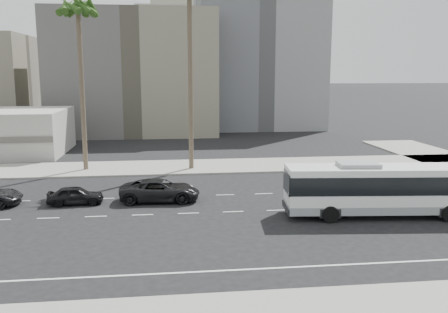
{
  "coord_description": "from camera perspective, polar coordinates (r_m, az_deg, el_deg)",
  "views": [
    {
      "loc": [
        -7.26,
        -30.61,
        9.27
      ],
      "look_at": [
        -3.14,
        4.0,
        3.08
      ],
      "focal_mm": 38.34,
      "sensor_mm": 36.0,
      "label": 1
    }
  ],
  "objects": [
    {
      "name": "civic_tower",
      "position": [
        282.22,
        -5.92,
        16.03
      ],
      "size": [
        42.0,
        42.0,
        129.0
      ],
      "color": "#B7B49F",
      "rests_on": "ground"
    },
    {
      "name": "car_a",
      "position": [
        35.04,
        -7.66,
        -4.01
      ],
      "size": [
        2.93,
        5.88,
        1.6
      ],
      "primitive_type": "imported",
      "rotation": [
        0.0,
        0.0,
        1.52
      ],
      "color": "black",
      "rests_on": "ground"
    },
    {
      "name": "city_bus",
      "position": [
        32.57,
        18.26,
        -3.59
      ],
      "size": [
        12.53,
        3.88,
        3.54
      ],
      "rotation": [
        0.0,
        0.0,
        -0.09
      ],
      "color": "white",
      "rests_on": "ground"
    },
    {
      "name": "midrise_gray_center",
      "position": [
        84.09,
        3.76,
        12.6
      ],
      "size": [
        20.0,
        20.0,
        26.0
      ],
      "primitive_type": "cube",
      "color": "slate",
      "rests_on": "ground"
    },
    {
      "name": "car_b",
      "position": [
        35.52,
        -17.3,
        -4.43
      ],
      "size": [
        1.74,
        3.93,
        1.31
      ],
      "primitive_type": "imported",
      "rotation": [
        0.0,
        0.0,
        1.62
      ],
      "color": "black",
      "rests_on": "ground"
    },
    {
      "name": "ground",
      "position": [
        32.8,
        6.32,
        -6.41
      ],
      "size": [
        700.0,
        700.0,
        0.0
      ],
      "primitive_type": "plane",
      "color": "black",
      "rests_on": "ground"
    },
    {
      "name": "sidewalk_north",
      "position": [
        47.58,
        2.12,
        -1.08
      ],
      "size": [
        120.0,
        7.0,
        0.15
      ],
      "primitive_type": "cube",
      "color": "gray",
      "rests_on": "ground"
    },
    {
      "name": "midrise_beige_west",
      "position": [
        75.76,
        -10.53,
        9.7
      ],
      "size": [
        24.0,
        18.0,
        18.0
      ],
      "primitive_type": "cube",
      "color": "#625E58",
      "rests_on": "ground"
    },
    {
      "name": "palm_mid",
      "position": [
        46.71,
        -17.03,
        16.26
      ],
      "size": [
        5.27,
        5.27,
        16.28
      ],
      "rotation": [
        0.0,
        0.0,
        -0.24
      ],
      "color": "brown",
      "rests_on": "ground"
    },
    {
      "name": "highrise_right",
      "position": [
        267.04,
        4.7,
        15.57
      ],
      "size": [
        26.0,
        26.0,
        70.0
      ],
      "primitive_type": "cube",
      "color": "slate",
      "rests_on": "ground"
    },
    {
      "name": "highrise_far",
      "position": [
        301.42,
        8.32,
        13.92
      ],
      "size": [
        22.0,
        22.0,
        60.0
      ],
      "primitive_type": "cube",
      "color": "slate",
      "rests_on": "ground"
    }
  ]
}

